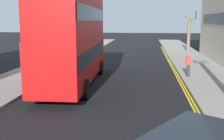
{
  "coord_description": "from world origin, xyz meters",
  "views": [
    {
      "loc": [
        2.02,
        -1.05,
        4.0
      ],
      "look_at": [
        0.5,
        11.0,
        1.8
      ],
      "focal_mm": 43.81,
      "sensor_mm": 36.0,
      "label": 1
    }
  ],
  "objects": [
    {
      "name": "sidewalk_right",
      "position": [
        6.5,
        16.0,
        0.07
      ],
      "size": [
        4.0,
        80.0,
        0.14
      ],
      "primitive_type": "cube",
      "color": "gray",
      "rests_on": "ground"
    },
    {
      "name": "pedestrian_far",
      "position": [
        4.95,
        18.17,
        0.99
      ],
      "size": [
        0.34,
        0.22,
        1.62
      ],
      "color": "#2D2D38",
      "rests_on": "sidewalk_right"
    },
    {
      "name": "sidewalk_left",
      "position": [
        -6.5,
        16.0,
        0.07
      ],
      "size": [
        4.0,
        80.0,
        0.14
      ],
      "primitive_type": "cube",
      "color": "gray",
      "rests_on": "ground"
    },
    {
      "name": "double_decker_bus_away",
      "position": [
        -2.46,
        15.61,
        3.03
      ],
      "size": [
        3.17,
        10.91,
        5.64
      ],
      "color": "#B20F0F",
      "rests_on": "ground"
    },
    {
      "name": "street_tree_mid",
      "position": [
        7.38,
        35.07,
        2.38
      ],
      "size": [
        1.82,
        1.73,
        5.14
      ],
      "color": "#6B6047",
      "rests_on": "sidewalk_right"
    },
    {
      "name": "kerb_line_outer",
      "position": [
        4.4,
        14.0,
        0.0
      ],
      "size": [
        0.1,
        56.0,
        0.01
      ],
      "primitive_type": "cube",
      "color": "yellow",
      "rests_on": "ground"
    },
    {
      "name": "kerb_line_inner",
      "position": [
        4.24,
        14.0,
        0.0
      ],
      "size": [
        0.1,
        56.0,
        0.01
      ],
      "primitive_type": "cube",
      "color": "yellow",
      "rests_on": "ground"
    }
  ]
}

